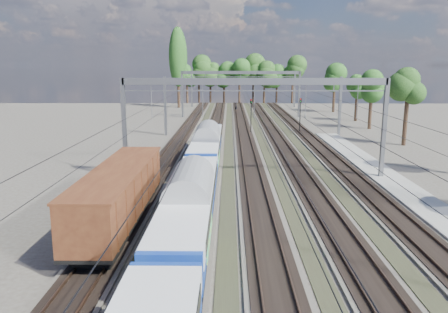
{
  "coord_description": "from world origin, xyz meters",
  "views": [
    {
      "loc": [
        -2.14,
        -8.33,
        10.06
      ],
      "look_at": [
        -2.59,
        26.37,
        2.8
      ],
      "focal_mm": 35.0,
      "sensor_mm": 36.0,
      "label": 1
    }
  ],
  "objects_px": {
    "emu_train": "(190,197)",
    "freight_boxcar": "(120,193)",
    "signal_far": "(300,111)",
    "signal_near": "(251,112)",
    "worker": "(236,107)"
  },
  "relations": [
    {
      "from": "signal_near",
      "to": "emu_train",
      "type": "bearing_deg",
      "value": -74.79
    },
    {
      "from": "signal_far",
      "to": "emu_train",
      "type": "bearing_deg",
      "value": -116.35
    },
    {
      "from": "emu_train",
      "to": "freight_boxcar",
      "type": "distance_m",
      "value": 4.69
    },
    {
      "from": "worker",
      "to": "freight_boxcar",
      "type": "bearing_deg",
      "value": 163.18
    },
    {
      "from": "freight_boxcar",
      "to": "signal_near",
      "type": "bearing_deg",
      "value": 75.6
    },
    {
      "from": "freight_boxcar",
      "to": "signal_near",
      "type": "height_order",
      "value": "signal_near"
    },
    {
      "from": "freight_boxcar",
      "to": "worker",
      "type": "xyz_separation_m",
      "value": [
        8.31,
        72.49,
        -1.39
      ]
    },
    {
      "from": "worker",
      "to": "signal_far",
      "type": "height_order",
      "value": "signal_far"
    },
    {
      "from": "emu_train",
      "to": "signal_near",
      "type": "xyz_separation_m",
      "value": [
        5.58,
        40.57,
        0.87
      ]
    },
    {
      "from": "freight_boxcar",
      "to": "worker",
      "type": "distance_m",
      "value": 72.98
    },
    {
      "from": "freight_boxcar",
      "to": "worker",
      "type": "bearing_deg",
      "value": 83.46
    },
    {
      "from": "signal_near",
      "to": "worker",
      "type": "bearing_deg",
      "value": 116.08
    },
    {
      "from": "emu_train",
      "to": "freight_boxcar",
      "type": "bearing_deg",
      "value": 163.72
    },
    {
      "from": "emu_train",
      "to": "signal_far",
      "type": "bearing_deg",
      "value": 72.42
    },
    {
      "from": "signal_near",
      "to": "signal_far",
      "type": "distance_m",
      "value": 7.45
    }
  ]
}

